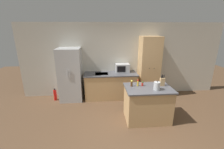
{
  "coord_description": "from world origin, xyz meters",
  "views": [
    {
      "loc": [
        -0.83,
        -2.96,
        2.43
      ],
      "look_at": [
        -0.47,
        1.4,
        1.05
      ],
      "focal_mm": 24.0,
      "sensor_mm": 36.0,
      "label": 1
    }
  ],
  "objects": [
    {
      "name": "ground_plane",
      "position": [
        0.0,
        0.0,
        0.0
      ],
      "size": [
        14.0,
        14.0,
        0.0
      ],
      "primitive_type": "plane",
      "color": "brown"
    },
    {
      "name": "wall_back",
      "position": [
        0.0,
        2.33,
        1.3
      ],
      "size": [
        7.2,
        0.06,
        2.6
      ],
      "color": "beige",
      "rests_on": "ground_plane"
    },
    {
      "name": "kettle",
      "position": [
        0.57,
        0.39,
        1.04
      ],
      "size": [
        0.16,
        0.16,
        0.23
      ],
      "color": "#B2B5B7",
      "rests_on": "kitchen_island"
    },
    {
      "name": "fire_extinguisher",
      "position": [
        -2.4,
        1.93,
        0.19
      ],
      "size": [
        0.1,
        0.1,
        0.44
      ],
      "color": "red",
      "rests_on": "ground_plane"
    },
    {
      "name": "knife_block",
      "position": [
        0.81,
        0.66,
        1.05
      ],
      "size": [
        0.12,
        0.08,
        0.31
      ],
      "color": "tan",
      "rests_on": "kitchen_island"
    },
    {
      "name": "kitchen_island",
      "position": [
        0.42,
        0.56,
        0.47
      ],
      "size": [
        1.21,
        0.83,
        0.94
      ],
      "color": "tan",
      "rests_on": "ground_plane"
    },
    {
      "name": "pantry_cabinet",
      "position": [
        0.9,
        2.03,
        1.08
      ],
      "size": [
        0.69,
        0.56,
        2.15
      ],
      "color": "tan",
      "rests_on": "ground_plane"
    },
    {
      "name": "back_counter",
      "position": [
        -0.46,
        1.98,
        0.46
      ],
      "size": [
        1.83,
        0.68,
        0.91
      ],
      "color": "tan",
      "rests_on": "ground_plane"
    },
    {
      "name": "microwave",
      "position": [
        -0.04,
        2.12,
        1.06
      ],
      "size": [
        0.48,
        0.33,
        0.3
      ],
      "color": "#B2B5B7",
      "rests_on": "back_counter"
    },
    {
      "name": "refrigerator",
      "position": [
        -1.83,
        1.97,
        0.9
      ],
      "size": [
        0.75,
        0.68,
        1.79
      ],
      "color": "#B7BABC",
      "rests_on": "ground_plane"
    },
    {
      "name": "spice_bottle_tall_dark",
      "position": [
        -0.01,
        0.68,
        1.01
      ],
      "size": [
        0.06,
        0.06,
        0.16
      ],
      "color": "#563319",
      "rests_on": "kitchen_island"
    },
    {
      "name": "spice_bottle_short_red",
      "position": [
        0.16,
        0.69,
        1.02
      ],
      "size": [
        0.05,
        0.05,
        0.17
      ],
      "color": "gold",
      "rests_on": "kitchen_island"
    },
    {
      "name": "spice_bottle_amber_oil",
      "position": [
        0.29,
        0.68,
        0.99
      ],
      "size": [
        0.05,
        0.05,
        0.12
      ],
      "color": "#B2281E",
      "rests_on": "kitchen_island"
    }
  ]
}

